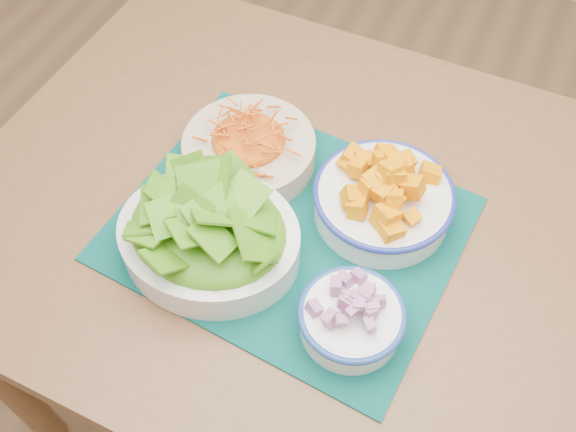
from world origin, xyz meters
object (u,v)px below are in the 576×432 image
Objects in this scene: squash_bowl at (385,192)px; lettuce_bowl at (208,231)px; table at (353,259)px; placemat at (288,228)px; carrot_bowl at (249,146)px; onion_bowl at (352,316)px.

squash_bowl is 0.85× the size of lettuce_bowl.
table is 0.14m from placemat.
lettuce_bowl is (-0.18, -0.13, 0.15)m from table.
carrot_bowl is at bearing 177.36° from squash_bowl.
placemat is at bearing 38.94° from lettuce_bowl.
squash_bowl is 0.26m from lettuce_bowl.
onion_bowl is (0.05, -0.17, 0.13)m from table.
squash_bowl is at bearing 40.58° from placemat.
placemat is 0.13m from lettuce_bowl.
table is 5.23× the size of squash_bowl.
placemat is 2.82× the size of onion_bowl.
table is 0.27m from lettuce_bowl.
placemat is 0.15m from squash_bowl.
onion_bowl is (0.14, -0.12, 0.04)m from placemat.
onion_bowl is at bearing -33.97° from placemat.
placemat is (-0.10, -0.05, 0.10)m from table.
carrot_bowl is 0.18m from lettuce_bowl.
table is 7.28× the size of onion_bowl.
placemat is 0.19m from onion_bowl.
table is 0.25m from carrot_bowl.
squash_bowl is at bearing 33.80° from lettuce_bowl.
onion_bowl is (0.23, -0.03, -0.02)m from lettuce_bowl.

